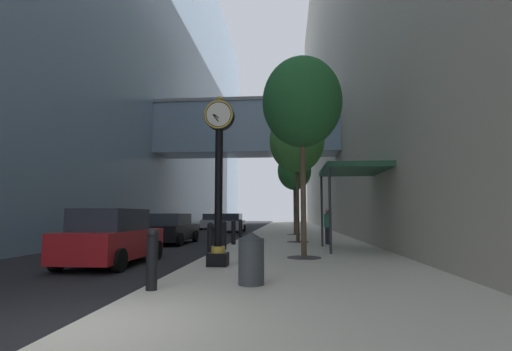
# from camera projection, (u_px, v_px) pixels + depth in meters

# --- Properties ---
(ground_plane) EXTENTS (110.00, 110.00, 0.00)m
(ground_plane) POSITION_uv_depth(u_px,v_px,m) (254.00, 233.00, 31.45)
(ground_plane) COLOR black
(ground_plane) RESTS_ON ground
(sidewalk_right) EXTENTS (6.65, 80.00, 0.14)m
(sidewalk_right) POSITION_uv_depth(u_px,v_px,m) (293.00, 231.00, 34.15)
(sidewalk_right) COLOR beige
(sidewalk_right) RESTS_ON ground
(building_block_left) EXTENTS (23.00, 80.00, 32.94)m
(building_block_left) POSITION_uv_depth(u_px,v_px,m) (141.00, 63.00, 37.00)
(building_block_left) COLOR #758EA8
(building_block_left) RESTS_ON ground
(building_block_right) EXTENTS (9.00, 80.00, 35.91)m
(building_block_right) POSITION_uv_depth(u_px,v_px,m) (375.00, 39.00, 35.35)
(building_block_right) COLOR #A89E89
(building_block_right) RESTS_ON ground
(street_clock) EXTENTS (0.84, 0.55, 4.77)m
(street_clock) POSITION_uv_depth(u_px,v_px,m) (219.00, 171.00, 10.51)
(street_clock) COLOR black
(street_clock) RESTS_ON sidewalk_right
(bollard_nearest) EXTENTS (0.22, 0.22, 1.14)m
(bollard_nearest) POSITION_uv_depth(u_px,v_px,m) (152.00, 258.00, 7.03)
(bollard_nearest) COLOR black
(bollard_nearest) RESTS_ON sidewalk_right
(bollard_third) EXTENTS (0.22, 0.22, 1.14)m
(bollard_third) POSITION_uv_depth(u_px,v_px,m) (210.00, 239.00, 12.34)
(bollard_third) COLOR black
(bollard_third) RESTS_ON sidewalk_right
(bollard_fourth) EXTENTS (0.22, 0.22, 1.14)m
(bollard_fourth) POSITION_uv_depth(u_px,v_px,m) (224.00, 235.00, 14.99)
(bollard_fourth) COLOR black
(bollard_fourth) RESTS_ON sidewalk_right
(bollard_fifth) EXTENTS (0.22, 0.22, 1.14)m
(bollard_fifth) POSITION_uv_depth(u_px,v_px,m) (233.00, 232.00, 17.64)
(bollard_fifth) COLOR black
(bollard_fifth) RESTS_ON sidewalk_right
(bollard_sixth) EXTENTS (0.22, 0.22, 1.14)m
(bollard_sixth) POSITION_uv_depth(u_px,v_px,m) (240.00, 229.00, 20.29)
(bollard_sixth) COLOR black
(bollard_sixth) RESTS_ON sidewalk_right
(street_tree_near) EXTENTS (2.68, 2.68, 6.72)m
(street_tree_near) POSITION_uv_depth(u_px,v_px,m) (302.00, 103.00, 12.68)
(street_tree_near) COLOR #333335
(street_tree_near) RESTS_ON sidewalk_right
(street_tree_mid_near) EXTENTS (2.86, 2.86, 6.86)m
(street_tree_mid_near) POSITION_uv_depth(u_px,v_px,m) (297.00, 142.00, 19.66)
(street_tree_mid_near) COLOR #333335
(street_tree_mid_near) RESTS_ON sidewalk_right
(street_tree_mid_far) EXTENTS (2.37, 2.37, 5.83)m
(street_tree_mid_far) POSITION_uv_depth(u_px,v_px,m) (294.00, 171.00, 26.55)
(street_tree_mid_far) COLOR #333335
(street_tree_mid_far) RESTS_ON sidewalk_right
(trash_bin) EXTENTS (0.53, 0.53, 1.05)m
(trash_bin) POSITION_uv_depth(u_px,v_px,m) (251.00, 257.00, 7.57)
(trash_bin) COLOR #383D42
(trash_bin) RESTS_ON sidewalk_right
(pedestrian_walking) EXTENTS (0.39, 0.39, 1.67)m
(pedestrian_walking) POSITION_uv_depth(u_px,v_px,m) (328.00, 225.00, 17.76)
(pedestrian_walking) COLOR #23232D
(pedestrian_walking) RESTS_ON sidewalk_right
(storefront_awning) EXTENTS (2.40, 3.60, 3.30)m
(storefront_awning) POSITION_uv_depth(u_px,v_px,m) (352.00, 171.00, 15.11)
(storefront_awning) COLOR #235138
(storefront_awning) RESTS_ON sidewalk_right
(car_red_near) EXTENTS (1.98, 4.21, 1.71)m
(car_red_near) POSITION_uv_depth(u_px,v_px,m) (112.00, 238.00, 11.53)
(car_red_near) COLOR #AD191E
(car_red_near) RESTS_ON ground
(car_silver_mid) EXTENTS (2.12, 4.20, 1.61)m
(car_silver_mid) POSITION_uv_depth(u_px,v_px,m) (231.00, 223.00, 32.63)
(car_silver_mid) COLOR #B7BABF
(car_silver_mid) RESTS_ON ground
(car_black_far) EXTENTS (2.08, 4.42, 1.58)m
(car_black_far) POSITION_uv_depth(u_px,v_px,m) (171.00, 229.00, 19.73)
(car_black_far) COLOR black
(car_black_far) RESTS_ON ground
(car_white_trailing) EXTENTS (2.23, 4.21, 1.60)m
(car_white_trailing) POSITION_uv_depth(u_px,v_px,m) (213.00, 222.00, 38.51)
(car_white_trailing) COLOR silver
(car_white_trailing) RESTS_ON ground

